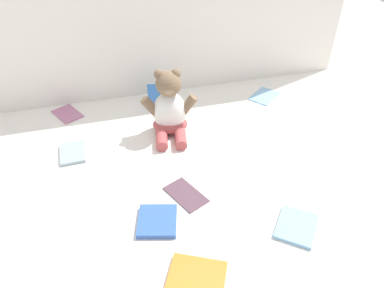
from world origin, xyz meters
TOP-DOWN VIEW (x-y plane):
  - ground_plane at (0.00, 0.00)m, footprint 3.20×3.20m
  - backdrop_drape at (0.00, 0.40)m, footprint 1.49×0.03m
  - teddy_bear at (-0.03, 0.11)m, footprint 0.19×0.18m
  - book_case_0 at (-0.04, 0.27)m, footprint 0.07×0.03m
  - book_case_1 at (-0.09, -0.46)m, footprint 0.16×0.15m
  - book_case_2 at (-0.37, 0.31)m, footprint 0.12×0.13m
  - book_case_3 at (-0.35, 0.07)m, footprint 0.08×0.11m
  - book_case_4 at (0.19, -0.38)m, footprint 0.14×0.15m
  - book_case_5 at (0.38, 0.24)m, footprint 0.14×0.14m
  - book_case_6 at (-0.05, -0.20)m, footprint 0.12×0.14m
  - book_case_7 at (-0.15, -0.27)m, footprint 0.12×0.13m

SIDE VIEW (x-z plane):
  - ground_plane at x=0.00m, z-range 0.00..0.00m
  - book_case_6 at x=-0.05m, z-range 0.00..0.01m
  - book_case_5 at x=0.38m, z-range 0.00..0.01m
  - book_case_2 at x=-0.37m, z-range 0.00..0.01m
  - book_case_4 at x=0.19m, z-range 0.00..0.01m
  - book_case_3 at x=-0.35m, z-range 0.00..0.01m
  - book_case_1 at x=-0.09m, z-range 0.00..0.01m
  - book_case_7 at x=-0.15m, z-range 0.00..0.01m
  - book_case_0 at x=-0.04m, z-range 0.00..0.10m
  - teddy_bear at x=-0.03m, z-range -0.03..0.20m
  - backdrop_drape at x=0.00m, z-range 0.00..0.68m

